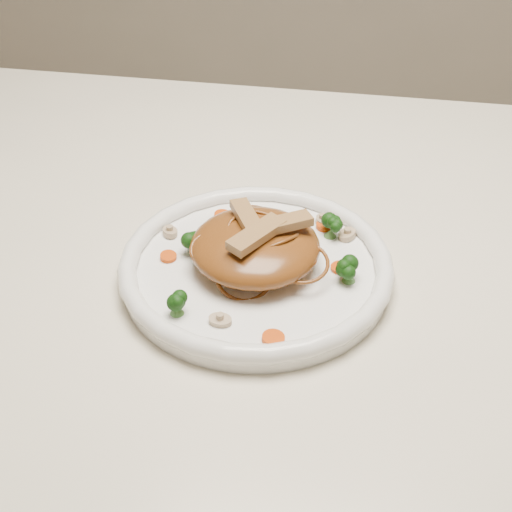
# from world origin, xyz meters

# --- Properties ---
(table) EXTENTS (1.20, 0.80, 0.75)m
(table) POSITION_xyz_m (0.00, 0.00, 0.65)
(table) COLOR beige
(table) RESTS_ON ground
(plate) EXTENTS (0.33, 0.33, 0.02)m
(plate) POSITION_xyz_m (-0.06, -0.08, 0.76)
(plate) COLOR white
(plate) RESTS_ON table
(noodle_mound) EXTENTS (0.18, 0.18, 0.04)m
(noodle_mound) POSITION_xyz_m (-0.06, -0.07, 0.79)
(noodle_mound) COLOR brown
(noodle_mound) RESTS_ON plate
(chicken_a) EXTENTS (0.07, 0.05, 0.01)m
(chicken_a) POSITION_xyz_m (-0.03, -0.07, 0.82)
(chicken_a) COLOR tan
(chicken_a) RESTS_ON noodle_mound
(chicken_b) EXTENTS (0.04, 0.06, 0.01)m
(chicken_b) POSITION_xyz_m (-0.07, -0.06, 0.82)
(chicken_b) COLOR tan
(chicken_b) RESTS_ON noodle_mound
(chicken_c) EXTENTS (0.05, 0.07, 0.01)m
(chicken_c) POSITION_xyz_m (-0.05, -0.09, 0.82)
(chicken_c) COLOR tan
(chicken_c) RESTS_ON noodle_mound
(broccoli_0) EXTENTS (0.03, 0.03, 0.03)m
(broccoli_0) POSITION_xyz_m (0.02, -0.01, 0.78)
(broccoli_0) COLOR #103B0C
(broccoli_0) RESTS_ON plate
(broccoli_1) EXTENTS (0.03, 0.03, 0.03)m
(broccoli_1) POSITION_xyz_m (-0.12, -0.06, 0.78)
(broccoli_1) COLOR #103B0C
(broccoli_1) RESTS_ON plate
(broccoli_2) EXTENTS (0.03, 0.03, 0.03)m
(broccoli_2) POSITION_xyz_m (-0.12, -0.16, 0.78)
(broccoli_2) COLOR #103B0C
(broccoli_2) RESTS_ON plate
(broccoli_3) EXTENTS (0.03, 0.03, 0.03)m
(broccoli_3) POSITION_xyz_m (0.04, -0.09, 0.78)
(broccoli_3) COLOR #103B0C
(broccoli_3) RESTS_ON plate
(carrot_0) EXTENTS (0.03, 0.03, 0.00)m
(carrot_0) POSITION_xyz_m (0.01, 0.01, 0.77)
(carrot_0) COLOR #E74B08
(carrot_0) RESTS_ON plate
(carrot_1) EXTENTS (0.02, 0.02, 0.00)m
(carrot_1) POSITION_xyz_m (-0.15, -0.08, 0.77)
(carrot_1) COLOR #E74B08
(carrot_1) RESTS_ON plate
(carrot_2) EXTENTS (0.02, 0.02, 0.00)m
(carrot_2) POSITION_xyz_m (0.03, -0.07, 0.77)
(carrot_2) COLOR #E74B08
(carrot_2) RESTS_ON plate
(carrot_3) EXTENTS (0.03, 0.03, 0.00)m
(carrot_3) POSITION_xyz_m (-0.11, 0.01, 0.77)
(carrot_3) COLOR #E74B08
(carrot_3) RESTS_ON plate
(carrot_4) EXTENTS (0.02, 0.02, 0.00)m
(carrot_4) POSITION_xyz_m (-0.02, -0.18, 0.77)
(carrot_4) COLOR #E74B08
(carrot_4) RESTS_ON plate
(mushroom_0) EXTENTS (0.02, 0.02, 0.01)m
(mushroom_0) POSITION_xyz_m (-0.07, -0.17, 0.77)
(mushroom_0) COLOR beige
(mushroom_0) RESTS_ON plate
(mushroom_1) EXTENTS (0.03, 0.03, 0.01)m
(mushroom_1) POSITION_xyz_m (0.03, -0.01, 0.77)
(mushroom_1) COLOR beige
(mushroom_1) RESTS_ON plate
(mushroom_2) EXTENTS (0.03, 0.03, 0.01)m
(mushroom_2) POSITION_xyz_m (-0.16, -0.04, 0.77)
(mushroom_2) COLOR beige
(mushroom_2) RESTS_ON plate
(mushroom_3) EXTENTS (0.02, 0.02, 0.01)m
(mushroom_3) POSITION_xyz_m (0.00, 0.02, 0.77)
(mushroom_3) COLOR beige
(mushroom_3) RESTS_ON plate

